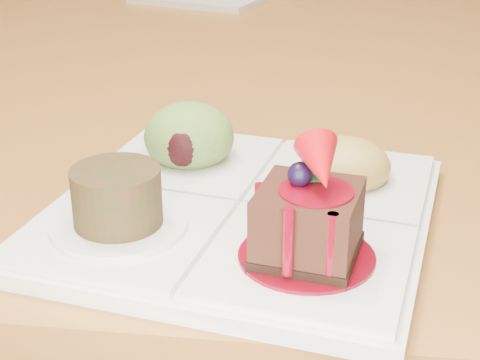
# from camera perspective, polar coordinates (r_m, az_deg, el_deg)

# --- Properties ---
(dining_table) EXTENTS (1.00, 1.80, 0.75)m
(dining_table) POSITION_cam_1_polar(r_m,az_deg,el_deg) (1.31, -2.01, 9.87)
(dining_table) COLOR olive
(dining_table) RESTS_ON ground
(sampler_plate) EXTENTS (0.33, 0.33, 0.11)m
(sampler_plate) POSITION_cam_1_polar(r_m,az_deg,el_deg) (0.56, -0.07, -1.04)
(sampler_plate) COLOR silver
(sampler_plate) RESTS_ON dining_table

